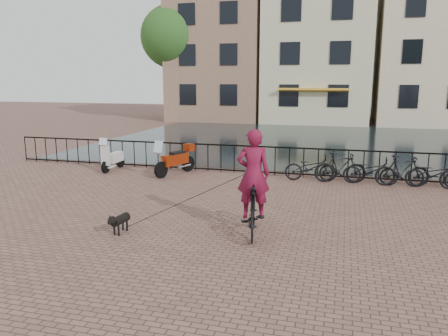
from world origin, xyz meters
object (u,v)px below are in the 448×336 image
(motorcycle, at_px, (175,156))
(scooter, at_px, (113,153))
(cyclist, at_px, (253,188))
(dog, at_px, (121,222))

(motorcycle, relative_size, scooter, 1.34)
(cyclist, xyz_separation_m, dog, (-2.83, -0.71, -0.79))
(dog, bearing_deg, cyclist, 19.66)
(cyclist, bearing_deg, scooter, -50.88)
(cyclist, relative_size, dog, 3.66)
(motorcycle, xyz_separation_m, scooter, (-2.54, 0.13, -0.01))
(dog, distance_m, motorcycle, 6.11)
(dog, bearing_deg, motorcycle, 105.89)
(dog, relative_size, scooter, 0.52)
(motorcycle, bearing_deg, scooter, -161.81)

